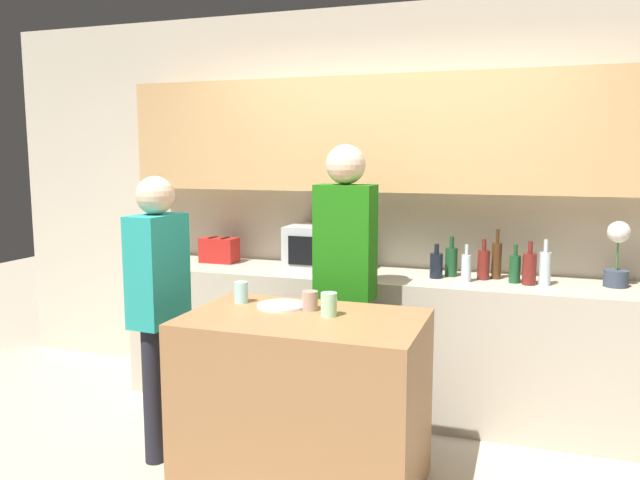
% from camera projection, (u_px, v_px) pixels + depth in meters
% --- Properties ---
extents(back_wall, '(6.40, 0.40, 2.70)m').
position_uv_depth(back_wall, '(398.00, 178.00, 4.26)').
color(back_wall, beige).
rests_on(back_wall, ground_plane).
extents(back_counter, '(3.60, 0.62, 0.91)m').
position_uv_depth(back_counter, '(386.00, 342.00, 4.15)').
color(back_counter, '#B7AD99').
rests_on(back_counter, ground_plane).
extents(kitchen_island, '(1.18, 0.74, 0.90)m').
position_uv_depth(kitchen_island, '(304.00, 403.00, 3.15)').
color(kitchen_island, '#996B42').
rests_on(kitchen_island, ground_plane).
extents(microwave, '(0.52, 0.39, 0.30)m').
position_uv_depth(microwave, '(326.00, 247.00, 4.29)').
color(microwave, '#B7BABC').
rests_on(microwave, back_counter).
extents(toaster, '(0.26, 0.16, 0.18)m').
position_uv_depth(toaster, '(219.00, 250.00, 4.56)').
color(toaster, '#B21E19').
rests_on(toaster, back_counter).
extents(potted_plant, '(0.14, 0.14, 0.40)m').
position_uv_depth(potted_plant, '(617.00, 254.00, 3.70)').
color(potted_plant, '#333D4C').
rests_on(potted_plant, back_counter).
extents(bottle_0, '(0.08, 0.08, 0.22)m').
position_uv_depth(bottle_0, '(436.00, 265.00, 3.98)').
color(bottle_0, black).
rests_on(bottle_0, back_counter).
extents(bottle_1, '(0.08, 0.08, 0.26)m').
position_uv_depth(bottle_1, '(451.00, 261.00, 4.03)').
color(bottle_1, '#194723').
rests_on(bottle_1, back_counter).
extents(bottle_2, '(0.06, 0.06, 0.23)m').
position_uv_depth(bottle_2, '(466.00, 268.00, 3.85)').
color(bottle_2, silver).
rests_on(bottle_2, back_counter).
extents(bottle_3, '(0.08, 0.08, 0.26)m').
position_uv_depth(bottle_3, '(483.00, 264.00, 3.93)').
color(bottle_3, maroon).
rests_on(bottle_3, back_counter).
extents(bottle_4, '(0.06, 0.06, 0.32)m').
position_uv_depth(bottle_4, '(497.00, 260.00, 3.95)').
color(bottle_4, '#472814').
rests_on(bottle_4, back_counter).
extents(bottle_5, '(0.07, 0.07, 0.24)m').
position_uv_depth(bottle_5, '(515.00, 268.00, 3.83)').
color(bottle_5, '#194723').
rests_on(bottle_5, back_counter).
extents(bottle_6, '(0.08, 0.08, 0.27)m').
position_uv_depth(bottle_6, '(529.00, 268.00, 3.77)').
color(bottle_6, maroon).
rests_on(bottle_6, back_counter).
extents(bottle_7, '(0.07, 0.07, 0.28)m').
position_uv_depth(bottle_7, '(545.00, 268.00, 3.75)').
color(bottle_7, silver).
rests_on(bottle_7, back_counter).
extents(plate_on_island, '(0.26, 0.26, 0.01)m').
position_uv_depth(plate_on_island, '(282.00, 306.00, 3.28)').
color(plate_on_island, white).
rests_on(plate_on_island, kitchen_island).
extents(cup_0, '(0.08, 0.08, 0.12)m').
position_uv_depth(cup_0, '(329.00, 304.00, 3.09)').
color(cup_0, '#A7E8AE').
rests_on(cup_0, kitchen_island).
extents(cup_1, '(0.08, 0.08, 0.10)m').
position_uv_depth(cup_1, '(310.00, 301.00, 3.21)').
color(cup_1, tan).
rests_on(cup_1, kitchen_island).
extents(cup_2, '(0.08, 0.08, 0.11)m').
position_uv_depth(cup_2, '(241.00, 292.00, 3.37)').
color(cup_2, '#A5E0DD').
rests_on(cup_2, kitchen_island).
extents(person_left, '(0.21, 0.35, 1.58)m').
position_uv_depth(person_left, '(159.00, 294.00, 3.42)').
color(person_left, black).
rests_on(person_left, ground_plane).
extents(person_center, '(0.35, 0.23, 1.75)m').
position_uv_depth(person_center, '(345.00, 265.00, 3.65)').
color(person_center, black).
rests_on(person_center, ground_plane).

